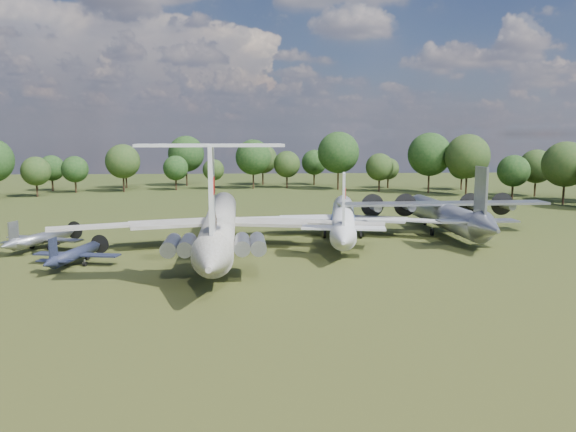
{
  "coord_description": "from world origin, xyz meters",
  "views": [
    {
      "loc": [
        3.74,
        -78.93,
        15.92
      ],
      "look_at": [
        8.0,
        -4.39,
        5.0
      ],
      "focal_mm": 35.0,
      "sensor_mm": 36.0,
      "label": 1
    }
  ],
  "objects_px": {
    "an12_transport": "(445,219)",
    "small_prop_west": "(75,257)",
    "person_on_il62": "(214,220)",
    "small_prop_northwest": "(42,241)",
    "tu104_jet": "(343,222)",
    "il62_airliner": "(220,229)"
  },
  "relations": [
    {
      "from": "il62_airliner",
      "to": "an12_transport",
      "type": "height_order",
      "value": "il62_airliner"
    },
    {
      "from": "il62_airliner",
      "to": "tu104_jet",
      "type": "relative_size",
      "value": 1.27
    },
    {
      "from": "il62_airliner",
      "to": "small_prop_west",
      "type": "xyz_separation_m",
      "value": [
        -17.11,
        -8.03,
        -1.86
      ]
    },
    {
      "from": "tu104_jet",
      "to": "il62_airliner",
      "type": "bearing_deg",
      "value": -144.75
    },
    {
      "from": "il62_airliner",
      "to": "person_on_il62",
      "type": "distance_m",
      "value": 16.86
    },
    {
      "from": "an12_transport",
      "to": "person_on_il62",
      "type": "height_order",
      "value": "person_on_il62"
    },
    {
      "from": "an12_transport",
      "to": "small_prop_west",
      "type": "height_order",
      "value": "an12_transport"
    },
    {
      "from": "il62_airliner",
      "to": "tu104_jet",
      "type": "distance_m",
      "value": 20.71
    },
    {
      "from": "tu104_jet",
      "to": "an12_transport",
      "type": "xyz_separation_m",
      "value": [
        16.66,
        1.44,
        0.16
      ]
    },
    {
      "from": "il62_airliner",
      "to": "an12_transport",
      "type": "bearing_deg",
      "value": 15.17
    },
    {
      "from": "an12_transport",
      "to": "person_on_il62",
      "type": "bearing_deg",
      "value": -144.23
    },
    {
      "from": "small_prop_west",
      "to": "person_on_il62",
      "type": "distance_m",
      "value": 20.31
    },
    {
      "from": "small_prop_northwest",
      "to": "tu104_jet",
      "type": "bearing_deg",
      "value": 29.49
    },
    {
      "from": "tu104_jet",
      "to": "small_prop_northwest",
      "type": "height_order",
      "value": "tu104_jet"
    },
    {
      "from": "person_on_il62",
      "to": "small_prop_west",
      "type": "bearing_deg",
      "value": -44.45
    },
    {
      "from": "tu104_jet",
      "to": "small_prop_west",
      "type": "xyz_separation_m",
      "value": [
        -35.64,
        -17.26,
        -1.28
      ]
    },
    {
      "from": "small_prop_northwest",
      "to": "an12_transport",
      "type": "bearing_deg",
      "value": 28.38
    },
    {
      "from": "an12_transport",
      "to": "person_on_il62",
      "type": "relative_size",
      "value": 20.45
    },
    {
      "from": "an12_transport",
      "to": "il62_airliner",
      "type": "bearing_deg",
      "value": -165.33
    },
    {
      "from": "an12_transport",
      "to": "small_prop_northwest",
      "type": "distance_m",
      "value": 60.66
    },
    {
      "from": "small_prop_west",
      "to": "tu104_jet",
      "type": "bearing_deg",
      "value": 37.13
    },
    {
      "from": "tu104_jet",
      "to": "an12_transport",
      "type": "height_order",
      "value": "an12_transport"
    }
  ]
}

